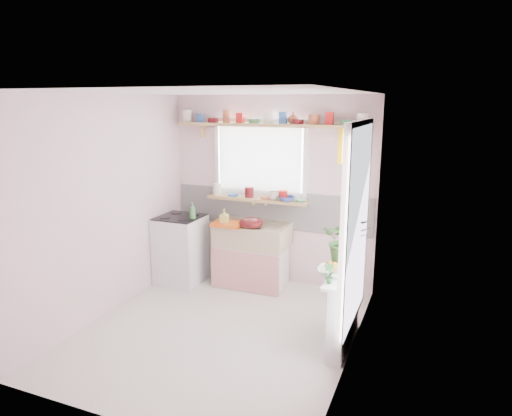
% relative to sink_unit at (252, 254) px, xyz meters
% --- Properties ---
extents(room, '(3.20, 3.20, 3.20)m').
position_rel_sink_unit_xyz_m(room, '(0.81, -0.43, 0.94)').
color(room, silver).
rests_on(room, ground).
extents(sink_unit, '(0.95, 0.65, 1.11)m').
position_rel_sink_unit_xyz_m(sink_unit, '(0.00, 0.00, 0.00)').
color(sink_unit, white).
rests_on(sink_unit, ground).
extents(cooker, '(0.58, 0.58, 0.93)m').
position_rel_sink_unit_xyz_m(cooker, '(-0.95, -0.24, 0.03)').
color(cooker, white).
rests_on(cooker, ground).
extents(radiator_ledge, '(0.22, 0.95, 0.78)m').
position_rel_sink_unit_xyz_m(radiator_ledge, '(1.45, -1.09, -0.03)').
color(radiator_ledge, white).
rests_on(radiator_ledge, ground).
extents(windowsill, '(1.40, 0.22, 0.04)m').
position_rel_sink_unit_xyz_m(windowsill, '(-0.00, 0.19, 0.71)').
color(windowsill, tan).
rests_on(windowsill, room).
extents(pine_shelf, '(2.52, 0.24, 0.04)m').
position_rel_sink_unit_xyz_m(pine_shelf, '(0.15, 0.18, 1.69)').
color(pine_shelf, tan).
rests_on(pine_shelf, room).
extents(shelf_crockery, '(2.47, 0.11, 0.12)m').
position_rel_sink_unit_xyz_m(shelf_crockery, '(0.13, 0.18, 1.76)').
color(shelf_crockery, silver).
rests_on(shelf_crockery, pine_shelf).
extents(sill_crockery, '(1.35, 0.11, 0.12)m').
position_rel_sink_unit_xyz_m(sill_crockery, '(-0.05, 0.19, 0.78)').
color(sill_crockery, silver).
rests_on(sill_crockery, windowsill).
extents(dish_tray, '(0.41, 0.31, 0.04)m').
position_rel_sink_unit_xyz_m(dish_tray, '(-0.26, -0.19, 0.44)').
color(dish_tray, '#E55914').
rests_on(dish_tray, sink_unit).
extents(colander, '(0.37, 0.37, 0.14)m').
position_rel_sink_unit_xyz_m(colander, '(0.06, -0.19, 0.49)').
color(colander, '#510D10').
rests_on(colander, sink_unit).
extents(jade_plant, '(0.53, 0.48, 0.52)m').
position_rel_sink_unit_xyz_m(jade_plant, '(1.40, -0.87, 0.60)').
color(jade_plant, '#305A24').
rests_on(jade_plant, radiator_ledge).
extents(fruit_bowl, '(0.35, 0.35, 0.08)m').
position_rel_sink_unit_xyz_m(fruit_bowl, '(1.36, -1.22, 0.38)').
color(fruit_bowl, silver).
rests_on(fruit_bowl, radiator_ledge).
extents(herb_pot, '(0.13, 0.11, 0.21)m').
position_rel_sink_unit_xyz_m(herb_pot, '(1.36, -1.43, 0.45)').
color(herb_pot, '#265F2A').
rests_on(herb_pot, radiator_ledge).
extents(soap_bottle_sink, '(0.10, 0.10, 0.21)m').
position_rel_sink_unit_xyz_m(soap_bottle_sink, '(-0.31, -0.19, 0.52)').
color(soap_bottle_sink, '#D5D35F').
rests_on(soap_bottle_sink, sink_unit).
extents(sill_cup, '(0.16, 0.16, 0.11)m').
position_rel_sink_unit_xyz_m(sill_cup, '(0.24, 0.16, 0.78)').
color(sill_cup, beige).
rests_on(sill_cup, windowsill).
extents(sill_bowl, '(0.23, 0.23, 0.07)m').
position_rel_sink_unit_xyz_m(sill_bowl, '(0.42, 0.13, 0.76)').
color(sill_bowl, '#2D4392').
rests_on(sill_bowl, windowsill).
extents(shelf_vase, '(0.17, 0.17, 0.15)m').
position_rel_sink_unit_xyz_m(shelf_vase, '(0.46, 0.24, 1.78)').
color(shelf_vase, '#9C4E30').
rests_on(shelf_vase, pine_shelf).
extents(cooker_bottle, '(0.11, 0.11, 0.22)m').
position_rel_sink_unit_xyz_m(cooker_bottle, '(-0.73, -0.28, 0.59)').
color(cooker_bottle, '#438647').
rests_on(cooker_bottle, cooker).
extents(fruit, '(0.20, 0.14, 0.10)m').
position_rel_sink_unit_xyz_m(fruit, '(1.37, -1.22, 0.44)').
color(fruit, orange).
rests_on(fruit, fruit_bowl).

